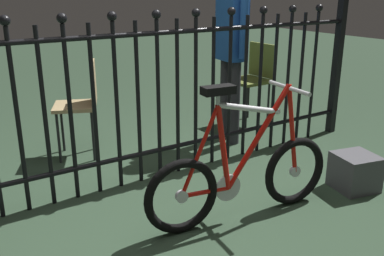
# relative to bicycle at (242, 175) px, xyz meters

# --- Properties ---
(ground_plane) EXTENTS (20.00, 20.00, 0.00)m
(ground_plane) POSITION_rel_bicycle_xyz_m (-0.30, 0.14, -0.30)
(ground_plane) COLOR #2D432F
(iron_fence) EXTENTS (4.52, 0.07, 1.36)m
(iron_fence) POSITION_rel_bicycle_xyz_m (-0.40, 0.87, 0.39)
(iron_fence) COLOR black
(iron_fence) RESTS_ON ground
(bicycle) EXTENTS (1.35, 0.40, 0.91)m
(bicycle) POSITION_rel_bicycle_xyz_m (0.00, 0.00, 0.00)
(bicycle) COLOR black
(bicycle) RESTS_ON ground
(chair_tan) EXTENTS (0.48, 0.47, 0.85)m
(chair_tan) POSITION_rel_bicycle_xyz_m (-0.46, 1.62, 0.22)
(chair_tan) COLOR black
(chair_tan) RESTS_ON ground
(chair_olive) EXTENTS (0.42, 0.42, 0.87)m
(chair_olive) POSITION_rel_bicycle_xyz_m (1.44, 1.56, 0.24)
(chair_olive) COLOR black
(chair_olive) RESTS_ON ground
(person_visitor) EXTENTS (0.22, 0.47, 1.60)m
(person_visitor) POSITION_rel_bicycle_xyz_m (0.85, 1.22, 0.65)
(person_visitor) COLOR #2D2D33
(person_visitor) RESTS_ON ground
(display_crate) EXTENTS (0.35, 0.35, 0.27)m
(display_crate) POSITION_rel_bicycle_xyz_m (0.99, -0.14, -0.17)
(display_crate) COLOR #4C4C51
(display_crate) RESTS_ON ground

